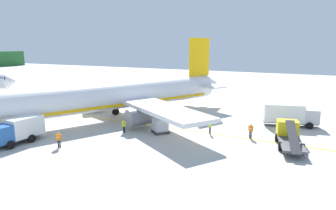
{
  "coord_description": "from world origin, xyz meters",
  "views": [
    {
      "loc": [
        -2.97,
        -4.97,
        10.55
      ],
      "look_at": [
        32.64,
        13.67,
        2.58
      ],
      "focal_mm": 31.95,
      "sensor_mm": 36.0,
      "label": 1
    }
  ],
  "objects_px": {
    "crew_loader_right": "(59,139)",
    "crew_supervisor": "(124,125)",
    "crew_marshaller": "(251,130)",
    "crew_loader_left": "(210,125)",
    "airliner_foreground": "(118,96)",
    "service_truck_baggage": "(18,129)",
    "service_truck_fuel": "(290,114)",
    "cargo_container_near": "(160,126)",
    "service_truck_pushback": "(289,135)"
  },
  "relations": [
    {
      "from": "service_truck_pushback",
      "to": "crew_marshaller",
      "type": "xyz_separation_m",
      "value": [
        0.46,
        4.15,
        -0.14
      ]
    },
    {
      "from": "crew_supervisor",
      "to": "cargo_container_near",
      "type": "bearing_deg",
      "value": -63.45
    },
    {
      "from": "crew_supervisor",
      "to": "service_truck_fuel",
      "type": "bearing_deg",
      "value": -53.85
    },
    {
      "from": "cargo_container_near",
      "to": "crew_supervisor",
      "type": "bearing_deg",
      "value": 116.55
    },
    {
      "from": "crew_marshaller",
      "to": "crew_supervisor",
      "type": "distance_m",
      "value": 15.17
    },
    {
      "from": "crew_loader_left",
      "to": "crew_supervisor",
      "type": "height_order",
      "value": "crew_loader_left"
    },
    {
      "from": "service_truck_fuel",
      "to": "service_truck_pushback",
      "type": "height_order",
      "value": "service_truck_fuel"
    },
    {
      "from": "cargo_container_near",
      "to": "crew_loader_right",
      "type": "height_order",
      "value": "cargo_container_near"
    },
    {
      "from": "crew_loader_left",
      "to": "crew_loader_right",
      "type": "xyz_separation_m",
      "value": [
        -12.2,
        12.36,
        -0.08
      ]
    },
    {
      "from": "airliner_foreground",
      "to": "service_truck_baggage",
      "type": "height_order",
      "value": "airliner_foreground"
    },
    {
      "from": "crew_supervisor",
      "to": "airliner_foreground",
      "type": "bearing_deg",
      "value": 42.62
    },
    {
      "from": "service_truck_pushback",
      "to": "cargo_container_near",
      "type": "xyz_separation_m",
      "value": [
        -2.51,
        14.52,
        -0.27
      ]
    },
    {
      "from": "service_truck_pushback",
      "to": "crew_loader_left",
      "type": "relative_size",
      "value": 4.09
    },
    {
      "from": "airliner_foreground",
      "to": "cargo_container_near",
      "type": "relative_size",
      "value": 15.5
    },
    {
      "from": "service_truck_fuel",
      "to": "crew_marshaller",
      "type": "xyz_separation_m",
      "value": [
        -7.96,
        3.33,
        -0.61
      ]
    },
    {
      "from": "service_truck_baggage",
      "to": "crew_loader_left",
      "type": "xyz_separation_m",
      "value": [
        13.17,
        -17.55,
        -0.48
      ]
    },
    {
      "from": "service_truck_pushback",
      "to": "crew_supervisor",
      "type": "relative_size",
      "value": 4.53
    },
    {
      "from": "airliner_foreground",
      "to": "crew_loader_left",
      "type": "xyz_separation_m",
      "value": [
        -0.77,
        -14.42,
        -2.33
      ]
    },
    {
      "from": "service_truck_baggage",
      "to": "cargo_container_near",
      "type": "distance_m",
      "value": 16.03
    },
    {
      "from": "crew_loader_right",
      "to": "service_truck_pushback",
      "type": "bearing_deg",
      "value": -60.28
    },
    {
      "from": "service_truck_baggage",
      "to": "crew_loader_right",
      "type": "xyz_separation_m",
      "value": [
        0.97,
        -5.19,
        -0.56
      ]
    },
    {
      "from": "cargo_container_near",
      "to": "crew_supervisor",
      "type": "distance_m",
      "value": 4.44
    },
    {
      "from": "crew_supervisor",
      "to": "crew_marshaller",
      "type": "bearing_deg",
      "value": -70.94
    },
    {
      "from": "airliner_foreground",
      "to": "cargo_container_near",
      "type": "xyz_separation_m",
      "value": [
        -3.31,
        -8.85,
        -2.5
      ]
    },
    {
      "from": "service_truck_baggage",
      "to": "crew_marshaller",
      "type": "xyz_separation_m",
      "value": [
        13.59,
        -22.34,
        -0.52
      ]
    },
    {
      "from": "service_truck_baggage",
      "to": "crew_supervisor",
      "type": "xyz_separation_m",
      "value": [
        8.64,
        -8.01,
        -0.59
      ]
    },
    {
      "from": "cargo_container_near",
      "to": "crew_loader_left",
      "type": "bearing_deg",
      "value": -65.47
    },
    {
      "from": "service_truck_fuel",
      "to": "crew_loader_right",
      "type": "distance_m",
      "value": 29.05
    },
    {
      "from": "crew_marshaller",
      "to": "crew_loader_right",
      "type": "distance_m",
      "value": 21.3
    },
    {
      "from": "service_truck_baggage",
      "to": "crew_marshaller",
      "type": "relative_size",
      "value": 3.26
    },
    {
      "from": "service_truck_fuel",
      "to": "crew_loader_left",
      "type": "xyz_separation_m",
      "value": [
        -8.38,
        8.13,
        -0.57
      ]
    },
    {
      "from": "crew_marshaller",
      "to": "service_truck_pushback",
      "type": "bearing_deg",
      "value": -96.36
    },
    {
      "from": "airliner_foreground",
      "to": "service_truck_fuel",
      "type": "distance_m",
      "value": 23.86
    },
    {
      "from": "crew_marshaller",
      "to": "crew_loader_left",
      "type": "bearing_deg",
      "value": 95.1
    },
    {
      "from": "airliner_foreground",
      "to": "crew_supervisor",
      "type": "distance_m",
      "value": 7.6
    },
    {
      "from": "cargo_container_near",
      "to": "crew_supervisor",
      "type": "height_order",
      "value": "cargo_container_near"
    },
    {
      "from": "service_truck_fuel",
      "to": "service_truck_pushback",
      "type": "distance_m",
      "value": 8.47
    },
    {
      "from": "crew_marshaller",
      "to": "airliner_foreground",
      "type": "bearing_deg",
      "value": 88.97
    },
    {
      "from": "service_truck_fuel",
      "to": "crew_supervisor",
      "type": "bearing_deg",
      "value": 126.15
    },
    {
      "from": "crew_loader_right",
      "to": "crew_supervisor",
      "type": "relative_size",
      "value": 1.03
    },
    {
      "from": "service_truck_pushback",
      "to": "service_truck_baggage",
      "type": "bearing_deg",
      "value": 116.36
    },
    {
      "from": "service_truck_fuel",
      "to": "crew_marshaller",
      "type": "relative_size",
      "value": 4.12
    },
    {
      "from": "service_truck_fuel",
      "to": "cargo_container_near",
      "type": "relative_size",
      "value": 2.83
    },
    {
      "from": "airliner_foreground",
      "to": "crew_loader_right",
      "type": "height_order",
      "value": "airliner_foreground"
    },
    {
      "from": "service_truck_fuel",
      "to": "crew_loader_left",
      "type": "distance_m",
      "value": 11.69
    },
    {
      "from": "service_truck_fuel",
      "to": "cargo_container_near",
      "type": "bearing_deg",
      "value": 128.58
    },
    {
      "from": "service_truck_fuel",
      "to": "crew_loader_left",
      "type": "relative_size",
      "value": 3.98
    },
    {
      "from": "service_truck_baggage",
      "to": "crew_supervisor",
      "type": "distance_m",
      "value": 11.79
    },
    {
      "from": "service_truck_baggage",
      "to": "service_truck_pushback",
      "type": "relative_size",
      "value": 0.77
    },
    {
      "from": "crew_loader_left",
      "to": "cargo_container_near",
      "type": "bearing_deg",
      "value": 114.53
    }
  ]
}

